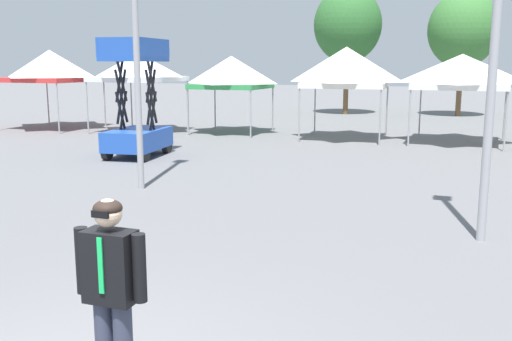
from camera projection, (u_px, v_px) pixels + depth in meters
The scene contains 9 objects.
canopy_tent_far_right at pixel (50, 66), 25.19m from camera, with size 3.38×3.38×3.39m.
canopy_tent_behind_right at pixel (138, 67), 23.83m from camera, with size 3.31×3.31×3.25m.
canopy_tent_center at pixel (231, 72), 23.53m from camera, with size 2.80×2.80×3.12m.
canopy_tent_behind_left at pixel (346, 67), 21.55m from camera, with size 3.16×3.16×3.43m.
canopy_tent_left_of_center at pixel (462, 71), 20.45m from camera, with size 3.32×3.32×3.15m.
scissor_lift at pixel (137, 121), 17.73m from camera, with size 1.65×2.44×3.55m.
person_foreground at pixel (111, 288), 4.73m from camera, with size 0.65×0.26×1.78m.
tree_behind_tents_right at pixel (348, 25), 31.90m from camera, with size 3.71×3.71×6.94m.
tree_behind_tents_left at pixel (463, 30), 30.65m from camera, with size 3.63×3.63×6.56m.
Camera 1 is at (3.06, -3.78, 2.84)m, focal length 40.83 mm.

